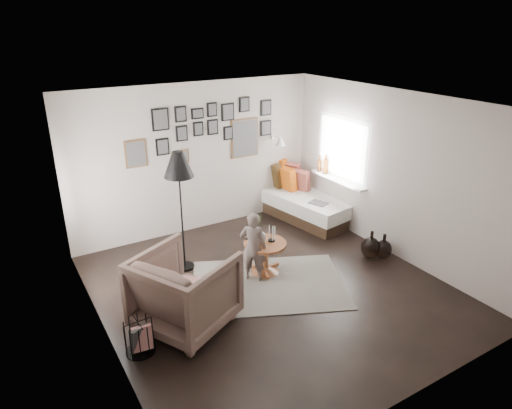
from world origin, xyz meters
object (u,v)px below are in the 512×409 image
demijohn_small (383,249)px  demijohn_large (371,248)px  vase (260,235)px  armchair (185,291)px  pedestal_table (265,259)px  daybed (299,199)px  child (253,247)px  floor_lamp (179,169)px  magazine_basket (139,337)px

demijohn_small → demijohn_large: bearing=142.9°
vase → armchair: bearing=-157.7°
pedestal_table → vase: bearing=166.0°
vase → demijohn_large: 1.89m
daybed → demijohn_small: size_ratio=5.32×
demijohn_small → child: 2.19m
pedestal_table → child: 0.41m
floor_lamp → magazine_basket: floor_lamp is taller
daybed → demijohn_small: (0.12, -2.10, -0.17)m
floor_lamp → demijohn_small: (2.81, -1.36, -1.43)m
pedestal_table → armchair: size_ratio=0.59×
armchair → magazine_basket: armchair is taller
child → pedestal_table: bearing=-119.6°
demijohn_small → magazine_basket: bearing=-177.8°
pedestal_table → magazine_basket: (-2.16, -0.75, -0.03)m
magazine_basket → demijohn_large: demijohn_large is taller
floor_lamp → child: size_ratio=1.72×
vase → daybed: bearing=39.5°
pedestal_table → daybed: bearing=41.2°
floor_lamp → child: bearing=-49.8°
armchair → demijohn_small: bearing=-117.5°
demijohn_large → daybed: bearing=88.9°
magazine_basket → child: (1.90, 0.66, 0.33)m
vase → child: bearing=-148.8°
vase → floor_lamp: floor_lamp is taller
vase → demijohn_large: vase is taller
demijohn_large → demijohn_small: (0.16, -0.12, -0.02)m
floor_lamp → demijohn_large: 3.25m
daybed → armchair: size_ratio=2.08×
daybed → floor_lamp: size_ratio=1.21×
pedestal_table → daybed: size_ratio=0.28×
pedestal_table → magazine_basket: bearing=-160.8°
pedestal_table → demijohn_large: bearing=-16.0°
demijohn_small → pedestal_table: bearing=161.9°
floor_lamp → magazine_basket: size_ratio=4.54×
demijohn_large → pedestal_table: bearing=164.0°
pedestal_table → magazine_basket: pedestal_table is taller
pedestal_table → demijohn_small: 1.94m
pedestal_table → child: size_ratio=0.59×
demijohn_large → child: 2.01m
armchair → magazine_basket: 0.74m
child → demijohn_large: bearing=-149.8°
magazine_basket → demijohn_small: bearing=2.2°
armchair → magazine_basket: bearing=79.2°
floor_lamp → magazine_basket: bearing=-128.2°
daybed → demijohn_small: 2.11m
magazine_basket → pedestal_table: bearing=19.2°
armchair → floor_lamp: size_ratio=0.58×
demijohn_small → child: size_ratio=0.39×
vase → demijohn_small: 2.07m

